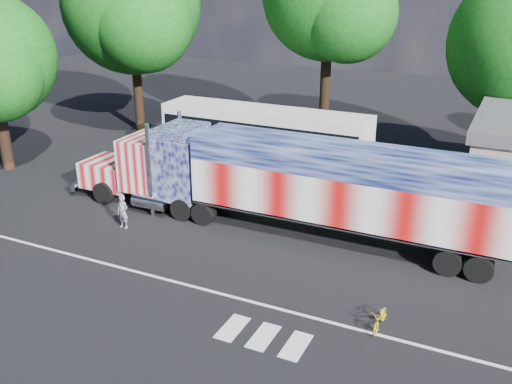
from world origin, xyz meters
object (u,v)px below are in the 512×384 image
at_px(woman, 123,212).
at_px(semi_truck, 291,182).
at_px(tree_nw_a, 133,6).
at_px(coach_bus, 265,139).
at_px(bicycle, 380,318).

bearing_deg(woman, semi_truck, 26.13).
height_order(semi_truck, tree_nw_a, tree_nw_a).
relative_size(coach_bus, bicycle, 8.67).
bearing_deg(tree_nw_a, bicycle, -37.79).
distance_m(bicycle, tree_nw_a, 30.79).
bearing_deg(woman, coach_bus, 79.38).
bearing_deg(semi_truck, tree_nw_a, 145.47).
xyz_separation_m(semi_truck, coach_bus, (-4.86, 7.66, -0.50)).
bearing_deg(semi_truck, coach_bus, 122.42).
bearing_deg(coach_bus, semi_truck, -57.58).
bearing_deg(tree_nw_a, coach_bus, -18.93).
height_order(semi_truck, coach_bus, semi_truck).
bearing_deg(bicycle, coach_bus, 129.24).
bearing_deg(woman, tree_nw_a, 125.71).
relative_size(semi_truck, bicycle, 14.90).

